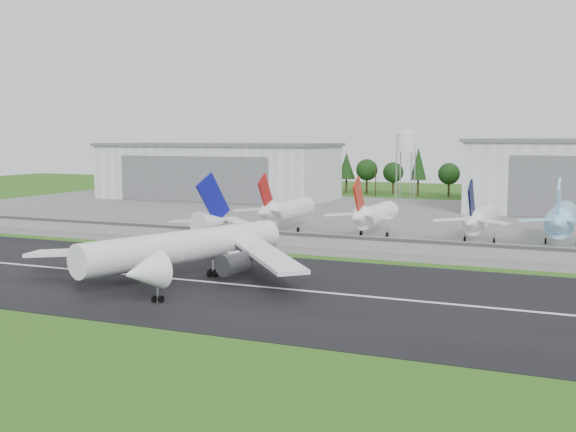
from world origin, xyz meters
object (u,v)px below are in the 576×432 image
at_px(main_airliner, 184,254).
at_px(parked_jet_skyblue, 562,219).
at_px(parked_jet_red_a, 284,210).
at_px(parked_jet_navy, 479,220).
at_px(parked_jet_red_b, 373,215).

relative_size(main_airliner, parked_jet_skyblue, 1.55).
distance_m(parked_jet_red_a, parked_jet_skyblue, 70.04).
bearing_deg(parked_jet_navy, main_airliner, -121.68).
bearing_deg(main_airliner, parked_jet_navy, -103.59).
height_order(main_airliner, parked_jet_skyblue, main_airliner).
distance_m(parked_jet_red_a, parked_jet_navy, 51.43).
height_order(parked_jet_red_a, parked_jet_red_b, parked_jet_red_a).
bearing_deg(parked_jet_red_a, parked_jet_red_b, -0.07).
height_order(main_airliner, parked_jet_navy, main_airliner).
xyz_separation_m(parked_jet_red_a, parked_jet_red_b, (24.79, -0.03, -0.17)).
xyz_separation_m(main_airliner, parked_jet_red_b, (14.68, 66.94, 1.07)).
bearing_deg(parked_jet_red_b, parked_jet_skyblue, 6.43).
bearing_deg(main_airliner, parked_jet_skyblue, -111.59).
bearing_deg(parked_jet_skyblue, main_airliner, -129.68).
bearing_deg(parked_jet_red_b, parked_jet_red_a, 179.93).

